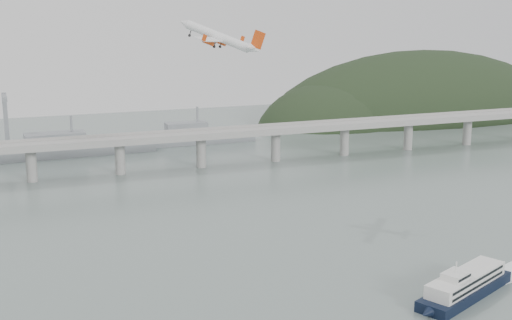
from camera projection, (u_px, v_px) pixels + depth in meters
name	position (u px, v px, depth m)	size (l,w,h in m)	color
ground	(314.00, 294.00, 234.85)	(900.00, 900.00, 0.00)	slate
bridge	(167.00, 142.00, 412.64)	(800.00, 22.00, 23.90)	gray
headland	(432.00, 135.00, 641.90)	(365.00, 155.00, 156.00)	black
ferry	(465.00, 285.00, 232.70)	(71.77, 37.67, 14.42)	black
airliner	(220.00, 37.00, 295.59)	(32.70, 33.08, 16.35)	white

